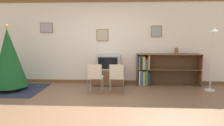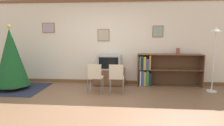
% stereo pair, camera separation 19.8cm
% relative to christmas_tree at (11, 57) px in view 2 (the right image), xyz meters
% --- Properties ---
extents(ground_plane, '(24.00, 24.00, 0.00)m').
position_rel_christmas_tree_xyz_m(ground_plane, '(2.56, -1.27, -0.93)').
color(ground_plane, brown).
extents(wall_back, '(9.08, 0.11, 2.70)m').
position_rel_christmas_tree_xyz_m(wall_back, '(2.56, 0.99, 0.42)').
color(wall_back, silver).
rests_on(wall_back, ground_plane).
extents(area_rug, '(1.86, 1.54, 0.01)m').
position_rel_christmas_tree_xyz_m(area_rug, '(-0.00, -0.00, -0.93)').
color(area_rug, '#23283D').
rests_on(area_rug, ground_plane).
extents(christmas_tree, '(0.96, 0.96, 1.87)m').
position_rel_christmas_tree_xyz_m(christmas_tree, '(0.00, 0.00, 0.00)').
color(christmas_tree, maroon).
rests_on(christmas_tree, area_rug).
extents(tv_console, '(0.99, 0.47, 0.51)m').
position_rel_christmas_tree_xyz_m(tv_console, '(2.79, 0.69, -0.68)').
color(tv_console, '#4C311E').
rests_on(tv_console, ground_plane).
extents(television, '(0.72, 0.46, 0.45)m').
position_rel_christmas_tree_xyz_m(television, '(2.79, 0.69, -0.20)').
color(television, '#9E9E99').
rests_on(television, tv_console).
extents(folding_chair_left, '(0.40, 0.40, 0.82)m').
position_rel_christmas_tree_xyz_m(folding_chair_left, '(2.50, -0.25, -0.46)').
color(folding_chair_left, beige).
rests_on(folding_chair_left, ground_plane).
extents(folding_chair_right, '(0.40, 0.40, 0.82)m').
position_rel_christmas_tree_xyz_m(folding_chair_right, '(3.08, -0.25, -0.46)').
color(folding_chair_right, beige).
rests_on(folding_chair_right, ground_plane).
extents(bookshelf, '(1.96, 0.36, 1.00)m').
position_rel_christmas_tree_xyz_m(bookshelf, '(4.32, 0.76, -0.45)').
color(bookshelf, brown).
rests_on(bookshelf, ground_plane).
extents(vase, '(0.10, 0.10, 0.19)m').
position_rel_christmas_tree_xyz_m(vase, '(4.89, 0.76, 0.16)').
color(vase, brown).
rests_on(vase, bookshelf).
extents(standing_lamp, '(0.28, 0.28, 1.79)m').
position_rel_christmas_tree_xyz_m(standing_lamp, '(5.74, 0.22, 0.44)').
color(standing_lamp, silver).
rests_on(standing_lamp, ground_plane).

